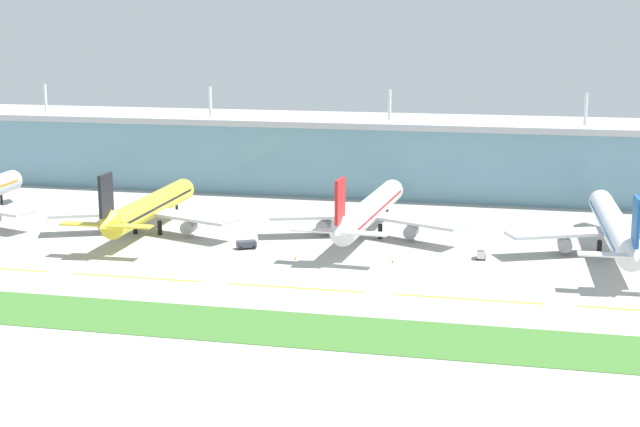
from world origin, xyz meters
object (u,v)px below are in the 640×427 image
at_px(airliner_far_middle, 615,227).
at_px(safety_cone_left_wingtip, 393,261).
at_px(pushback_tug, 246,244).
at_px(baggage_cart, 481,253).
at_px(airliner_center, 369,211).
at_px(safety_cone_nose_front, 295,258).
at_px(airliner_near_middle, 149,208).

relative_size(airliner_far_middle, safety_cone_left_wingtip, 99.21).
distance_m(pushback_tug, baggage_cart, 53.57).
bearing_deg(safety_cone_left_wingtip, airliner_center, 111.83).
relative_size(airliner_far_middle, safety_cone_nose_front, 99.21).
bearing_deg(safety_cone_left_wingtip, pushback_tug, 171.74).
bearing_deg(pushback_tug, baggage_cart, 2.85).
height_order(airliner_center, airliner_far_middle, same).
xyz_separation_m(airliner_center, safety_cone_nose_front, (-12.02, -25.38, -6.10)).
bearing_deg(airliner_center, airliner_near_middle, -171.29).
height_order(airliner_center, pushback_tug, airliner_center).
relative_size(airliner_far_middle, baggage_cart, 19.17).
height_order(baggage_cart, safety_cone_nose_front, baggage_cart).
distance_m(airliner_center, baggage_cart, 32.54).
height_order(airliner_center, safety_cone_left_wingtip, airliner_center).
xyz_separation_m(airliner_near_middle, baggage_cart, (81.73, -7.44, -5.18)).
bearing_deg(safety_cone_nose_front, baggage_cart, 13.63).
height_order(airliner_center, baggage_cart, airliner_center).
xyz_separation_m(airliner_center, baggage_cart, (28.05, -15.66, -5.19)).
distance_m(pushback_tug, safety_cone_left_wingtip, 35.20).
distance_m(baggage_cart, safety_cone_nose_front, 41.24).
bearing_deg(safety_cone_nose_front, airliner_far_middle, 16.02).
height_order(airliner_near_middle, airliner_center, same).
bearing_deg(pushback_tug, airliner_center, 35.76).
distance_m(airliner_near_middle, safety_cone_left_wingtip, 65.14).
xyz_separation_m(airliner_near_middle, safety_cone_nose_front, (41.66, -17.15, -6.09)).
relative_size(airliner_near_middle, pushback_tug, 11.73).
bearing_deg(baggage_cart, safety_cone_nose_front, -166.37).
distance_m(airliner_center, safety_cone_left_wingtip, 25.92).
xyz_separation_m(airliner_near_middle, pushback_tug, (28.23, -10.10, -5.34)).
bearing_deg(safety_cone_nose_front, airliner_center, 64.66).
xyz_separation_m(safety_cone_left_wingtip, safety_cone_nose_front, (-21.39, -1.99, 0.00)).
xyz_separation_m(airliner_far_middle, safety_cone_left_wingtip, (-47.45, -17.77, -6.11)).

